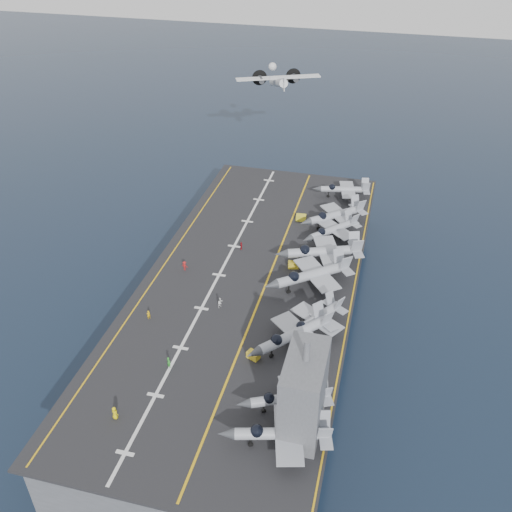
% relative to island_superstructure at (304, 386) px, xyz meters
% --- Properties ---
extents(ground, '(500.00, 500.00, 0.00)m').
position_rel_island_superstructure_xyz_m(ground, '(-15.00, 30.00, -17.90)').
color(ground, '#142135').
rests_on(ground, ground).
extents(hull, '(36.00, 90.00, 10.00)m').
position_rel_island_superstructure_xyz_m(hull, '(-15.00, 30.00, -12.90)').
color(hull, '#56595E').
rests_on(hull, ground).
extents(flight_deck, '(38.00, 92.00, 0.40)m').
position_rel_island_superstructure_xyz_m(flight_deck, '(-15.00, 30.00, -7.70)').
color(flight_deck, black).
rests_on(flight_deck, hull).
extents(foul_line, '(0.35, 90.00, 0.02)m').
position_rel_island_superstructure_xyz_m(foul_line, '(-12.00, 30.00, -7.48)').
color(foul_line, gold).
rests_on(foul_line, flight_deck).
extents(landing_centerline, '(0.50, 90.00, 0.02)m').
position_rel_island_superstructure_xyz_m(landing_centerline, '(-21.00, 30.00, -7.48)').
color(landing_centerline, silver).
rests_on(landing_centerline, flight_deck).
extents(deck_edge_port, '(0.25, 90.00, 0.02)m').
position_rel_island_superstructure_xyz_m(deck_edge_port, '(-32.00, 30.00, -7.48)').
color(deck_edge_port, gold).
rests_on(deck_edge_port, flight_deck).
extents(deck_edge_stbd, '(0.25, 90.00, 0.02)m').
position_rel_island_superstructure_xyz_m(deck_edge_stbd, '(3.50, 30.00, -7.48)').
color(deck_edge_stbd, gold).
rests_on(deck_edge_stbd, flight_deck).
extents(island_superstructure, '(5.00, 10.00, 15.00)m').
position_rel_island_superstructure_xyz_m(island_superstructure, '(0.00, 0.00, 0.00)').
color(island_superstructure, '#56595E').
rests_on(island_superstructure, flight_deck).
extents(fighter_jet_0, '(16.45, 13.01, 5.02)m').
position_rel_island_superstructure_xyz_m(fighter_jet_0, '(-1.89, -3.91, -4.99)').
color(fighter_jet_0, gray).
rests_on(fighter_jet_0, flight_deck).
extents(fighter_jet_1, '(15.43, 13.24, 4.52)m').
position_rel_island_superstructure_xyz_m(fighter_jet_1, '(-2.16, 2.34, -5.24)').
color(fighter_jet_1, '#90989E').
rests_on(fighter_jet_1, flight_deck).
extents(fighter_jet_2, '(17.87, 18.26, 5.33)m').
position_rel_island_superstructure_xyz_m(fighter_jet_2, '(-3.98, 14.69, -4.83)').
color(fighter_jet_2, gray).
rests_on(fighter_jet_2, flight_deck).
extents(fighter_jet_3, '(14.94, 16.27, 4.70)m').
position_rel_island_superstructure_xyz_m(fighter_jet_3, '(-1.66, 19.10, -5.15)').
color(fighter_jet_3, gray).
rests_on(fighter_jet_3, flight_deck).
extents(fighter_jet_4, '(19.68, 18.72, 5.70)m').
position_rel_island_superstructure_xyz_m(fighter_jet_4, '(-3.92, 30.67, -4.65)').
color(fighter_jet_4, '#9198A1').
rests_on(fighter_jet_4, flight_deck).
extents(fighter_jet_5, '(19.16, 15.95, 5.69)m').
position_rel_island_superstructure_xyz_m(fighter_jet_5, '(-3.07, 38.52, -4.66)').
color(fighter_jet_5, '#91999F').
rests_on(fighter_jet_5, flight_deck).
extents(fighter_jet_6, '(15.46, 15.79, 4.61)m').
position_rel_island_superstructure_xyz_m(fighter_jet_6, '(-2.58, 47.60, -5.19)').
color(fighter_jet_6, '#939AA2').
rests_on(fighter_jet_6, flight_deck).
extents(fighter_jet_7, '(17.69, 17.07, 5.14)m').
position_rel_island_superstructure_xyz_m(fighter_jet_7, '(-2.78, 53.21, -4.93)').
color(fighter_jet_7, '#8D959C').
rests_on(fighter_jet_7, flight_deck).
extents(fighter_jet_8, '(14.26, 10.97, 4.44)m').
position_rel_island_superstructure_xyz_m(fighter_jet_8, '(-2.49, 65.79, -5.28)').
color(fighter_jet_8, '#959EA4').
rests_on(fighter_jet_8, flight_deck).
extents(tow_cart_a, '(2.21, 1.87, 1.13)m').
position_rel_island_superstructure_xyz_m(tow_cart_a, '(-9.47, 10.69, -6.94)').
color(tow_cart_a, gold).
rests_on(tow_cart_a, flight_deck).
extents(tow_cart_b, '(2.21, 1.69, 1.19)m').
position_rel_island_superstructure_xyz_m(tow_cart_b, '(-8.22, 35.78, -6.91)').
color(tow_cart_b, gold).
rests_on(tow_cart_b, flight_deck).
extents(tow_cart_c, '(2.22, 1.56, 1.26)m').
position_rel_island_superstructure_xyz_m(tow_cart_c, '(-10.07, 53.36, -6.87)').
color(tow_cart_c, gold).
rests_on(tow_cart_c, flight_deck).
extents(crew_0, '(1.39, 1.11, 2.03)m').
position_rel_island_superstructure_xyz_m(crew_0, '(-24.68, -5.10, -6.48)').
color(crew_0, yellow).
rests_on(crew_0, flight_deck).
extents(crew_1, '(1.15, 1.18, 1.65)m').
position_rel_island_superstructure_xyz_m(crew_1, '(-28.56, 15.34, -6.67)').
color(crew_1, yellow).
rests_on(crew_1, flight_deck).
extents(crew_3, '(1.20, 0.89, 1.85)m').
position_rel_island_superstructure_xyz_m(crew_3, '(-27.64, 30.00, -6.58)').
color(crew_3, '#B21919').
rests_on(crew_3, flight_deck).
extents(crew_4, '(0.70, 1.00, 1.61)m').
position_rel_island_superstructure_xyz_m(crew_4, '(-19.35, 39.38, -6.70)').
color(crew_4, '#AF0D17').
rests_on(crew_4, flight_deck).
extents(crew_6, '(1.39, 1.22, 1.94)m').
position_rel_island_superstructure_xyz_m(crew_6, '(-21.18, 5.71, -6.53)').
color(crew_6, green).
rests_on(crew_6, flight_deck).
extents(crew_7, '(1.16, 1.37, 1.94)m').
position_rel_island_superstructure_xyz_m(crew_7, '(-17.98, 21.20, -6.53)').
color(crew_7, white).
rests_on(crew_7, flight_deck).
extents(transport_plane, '(24.93, 21.53, 4.95)m').
position_rel_island_superstructure_xyz_m(transport_plane, '(-22.86, 86.90, 10.90)').
color(transport_plane, silver).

